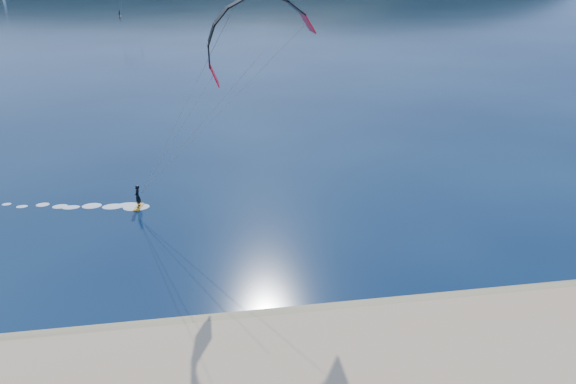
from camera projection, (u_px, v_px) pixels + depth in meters
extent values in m
cube|color=#927A55|center=(215.00, 329.00, 27.15)|extent=(220.00, 2.50, 0.10)
cube|color=orange|center=(139.00, 207.00, 41.08)|extent=(0.75, 1.48, 0.08)
imported|color=black|center=(138.00, 196.00, 40.73)|extent=(0.55, 0.71, 1.74)
cylinder|color=gray|center=(197.00, 128.00, 37.68)|extent=(0.02, 0.02, 14.28)
cube|color=orange|center=(120.00, 16.00, 211.62)|extent=(0.90, 1.64, 0.09)
imported|color=black|center=(120.00, 13.00, 211.24)|extent=(0.95, 1.10, 1.92)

